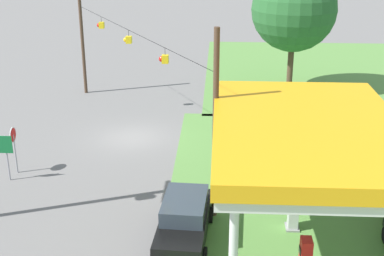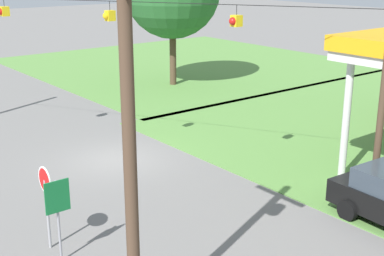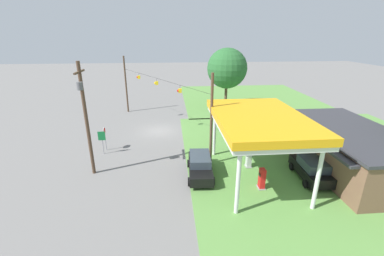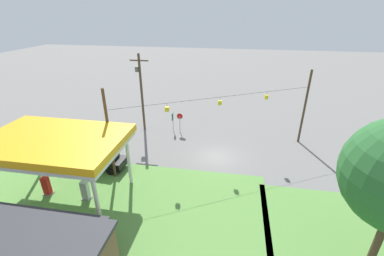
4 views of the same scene
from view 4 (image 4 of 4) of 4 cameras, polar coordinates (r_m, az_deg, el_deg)
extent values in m
plane|color=slate|center=(26.90, 5.65, -6.40)|extent=(160.00, 160.00, 0.00)
cube|color=silver|center=(21.57, -28.22, -3.55)|extent=(10.05, 6.54, 0.35)
cube|color=orange|center=(21.38, -28.46, -2.49)|extent=(10.25, 6.74, 0.55)
cylinder|color=silver|center=(22.53, -13.89, -7.06)|extent=(0.28, 0.28, 4.56)
cylinder|color=silver|center=(27.11, -31.40, -4.51)|extent=(0.28, 0.28, 4.56)
cylinder|color=silver|center=(18.74, -20.33, -15.45)|extent=(0.28, 0.28, 4.56)
cube|color=#333338|center=(18.83, -34.00, -14.90)|extent=(11.09, 0.70, 0.20)
cube|color=gray|center=(23.07, -22.32, -14.30)|extent=(0.71, 0.56, 0.12)
cube|color=silver|center=(22.57, -22.67, -12.63)|extent=(0.55, 0.40, 1.56)
cube|color=black|center=(22.53, -22.52, -11.68)|extent=(0.39, 0.03, 0.24)
cube|color=gray|center=(24.91, -29.23, -12.64)|extent=(0.71, 0.56, 0.12)
cube|color=red|center=(24.45, -29.65, -11.05)|extent=(0.55, 0.40, 1.56)
cube|color=black|center=(24.41, -29.50, -10.18)|extent=(0.39, 0.03, 0.24)
cube|color=black|center=(26.29, -19.66, -6.87)|extent=(4.98, 2.13, 0.77)
cube|color=#333D47|center=(25.79, -19.33, -5.64)|extent=(2.78, 1.85, 0.65)
cylinder|color=black|center=(26.65, -23.39, -8.06)|extent=(0.69, 0.26, 0.68)
cylinder|color=black|center=(27.92, -21.21, -6.08)|extent=(0.69, 0.26, 0.68)
cylinder|color=black|center=(25.09, -17.68, -9.24)|extent=(0.69, 0.26, 0.68)
cylinder|color=black|center=(26.44, -15.69, -7.06)|extent=(0.69, 0.26, 0.68)
cube|color=black|center=(21.43, -34.60, -18.45)|extent=(4.61, 2.12, 0.80)
cube|color=#333D47|center=(21.17, -35.63, -16.71)|extent=(2.57, 1.85, 0.69)
cylinder|color=black|center=(21.25, -29.74, -18.93)|extent=(0.69, 0.26, 0.68)
cylinder|color=black|center=(20.40, -33.39, -22.09)|extent=(0.69, 0.26, 0.68)
cylinder|color=black|center=(23.02, -35.14, -16.72)|extent=(0.69, 0.26, 0.68)
cylinder|color=#99999E|center=(31.64, -2.71, 0.89)|extent=(0.08, 0.08, 2.10)
cylinder|color=white|center=(31.23, -2.75, 2.65)|extent=(0.80, 0.03, 0.80)
cylinder|color=red|center=(31.23, -2.75, 2.65)|extent=(0.70, 0.03, 0.70)
cylinder|color=gray|center=(31.83, -4.22, 1.29)|extent=(0.07, 0.07, 2.40)
cube|color=#146B33|center=(31.54, -4.35, 2.54)|extent=(0.04, 0.70, 0.90)
cylinder|color=#4C3828|center=(31.66, -11.10, 7.53)|extent=(0.28, 0.28, 9.41)
cube|color=#4C3828|center=(30.74, -11.72, 14.49)|extent=(2.20, 0.14, 0.14)
cylinder|color=#59595B|center=(31.06, -12.17, 12.67)|extent=(0.44, 0.44, 0.60)
cylinder|color=#4C3828|center=(30.59, 23.74, 4.14)|extent=(0.24, 0.24, 8.32)
cylinder|color=#4C3828|center=(22.87, -17.88, -1.67)|extent=(0.24, 0.24, 8.32)
cylinder|color=black|center=(24.18, 6.29, 6.85)|extent=(17.87, 10.02, 0.02)
cylinder|color=black|center=(26.77, 16.31, 7.39)|extent=(0.02, 0.02, 0.35)
cube|color=yellow|center=(26.88, 16.22, 6.63)|extent=(0.32, 0.32, 0.40)
sphere|color=red|center=(27.04, 16.19, 6.74)|extent=(0.28, 0.28, 0.28)
cylinder|color=black|center=(24.23, 6.27, 6.46)|extent=(0.02, 0.02, 0.35)
cube|color=yellow|center=(24.35, 6.23, 5.62)|extent=(0.32, 0.32, 0.40)
sphere|color=yellow|center=(24.51, 6.26, 5.75)|extent=(0.28, 0.28, 0.28)
cylinder|color=black|center=(22.59, -5.60, 5.09)|extent=(0.02, 0.02, 0.35)
cube|color=yellow|center=(22.72, -5.56, 4.20)|extent=(0.32, 0.32, 0.40)
sphere|color=red|center=(22.87, -5.45, 4.35)|extent=(0.28, 0.28, 0.28)
cylinder|color=#4C3828|center=(19.52, 36.17, -19.14)|extent=(0.44, 0.44, 3.74)
camera|label=1|loc=(35.70, -51.85, 12.81)|focal=50.00mm
camera|label=2|loc=(39.35, -21.13, 14.49)|focal=50.00mm
camera|label=3|loc=(37.92, -47.07, 13.38)|focal=24.00mm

